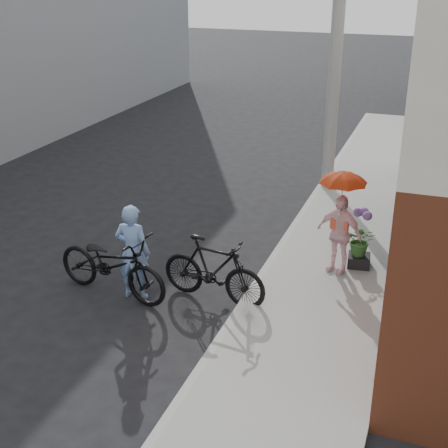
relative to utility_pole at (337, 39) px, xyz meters
The scene contains 11 objects.
ground 7.03m from the utility_pole, 100.39° to the right, with size 80.00×80.00×0.00m, color black.
sidewalk 5.37m from the utility_pole, 75.96° to the right, with size 2.20×24.00×0.12m, color gray.
curb 5.28m from the utility_pole, 92.29° to the right, with size 0.12×24.00×0.12m, color #9E9E99.
utility_pole is the anchor object (origin of this frame).
officer 6.92m from the utility_pole, 107.62° to the right, with size 0.59×0.39×1.61m, color #7091C7.
bike_left 7.17m from the utility_pole, 110.60° to the right, with size 0.74×2.11×1.11m, color black.
bike_right 6.49m from the utility_pole, 96.83° to the right, with size 0.51×1.82×1.09m, color black.
kimono_woman 5.12m from the utility_pole, 76.53° to the right, with size 0.81×0.34×1.39m, color #FCD3D9.
parasol 4.66m from the utility_pole, 76.53° to the right, with size 0.77×0.77×0.67m, color #D24618.
planter 5.30m from the utility_pole, 71.03° to the right, with size 0.38×0.38×0.20m, color black.
potted_plant 5.07m from the utility_pole, 71.03° to the right, with size 0.50×0.43×0.56m, color #316327.
Camera 1 is at (3.58, -7.95, 5.10)m, focal length 50.00 mm.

